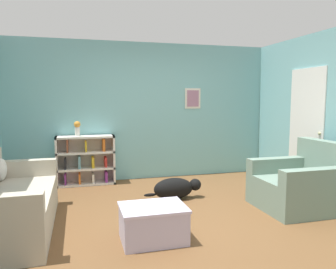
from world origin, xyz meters
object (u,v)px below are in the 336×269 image
at_px(recliner_chair, 301,185).
at_px(coffee_table, 153,222).
at_px(bookshelf, 86,161).
at_px(dog, 175,188).
at_px(vase, 77,128).
at_px(couch, 6,204).

height_order(recliner_chair, coffee_table, recliner_chair).
bearing_deg(bookshelf, coffee_table, -76.49).
xyz_separation_m(bookshelf, recliner_chair, (2.89, -2.15, -0.10)).
distance_m(dog, vase, 2.10).
xyz_separation_m(dog, vase, (-1.44, 1.26, 0.87)).
relative_size(couch, dog, 2.13).
xyz_separation_m(couch, bookshelf, (0.95, 1.95, 0.11)).
xyz_separation_m(bookshelf, coffee_table, (0.64, -2.65, -0.22)).
bearing_deg(recliner_chair, couch, 176.98).
distance_m(bookshelf, vase, 0.62).
bearing_deg(couch, recliner_chair, -3.02).
bearing_deg(vase, couch, -112.89).
bearing_deg(bookshelf, vase, -170.99).
height_order(bookshelf, recliner_chair, recliner_chair).
relative_size(recliner_chair, coffee_table, 1.49).
bearing_deg(couch, dog, 16.49).
bearing_deg(vase, dog, -41.29).
bearing_deg(couch, vase, 67.11).
height_order(couch, coffee_table, couch).
bearing_deg(dog, vase, 138.71).
distance_m(bookshelf, dog, 1.84).
relative_size(couch, coffee_table, 2.72).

